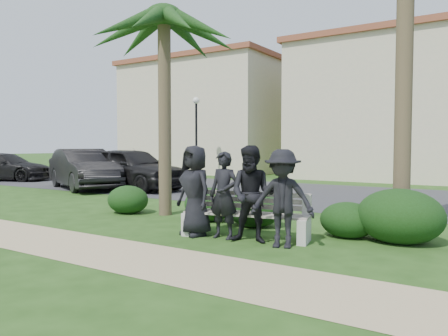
{
  "coord_description": "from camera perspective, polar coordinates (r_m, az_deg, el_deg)",
  "views": [
    {
      "loc": [
        4.73,
        -6.74,
        1.75
      ],
      "look_at": [
        -0.22,
        1.0,
        1.27
      ],
      "focal_mm": 35.0,
      "sensor_mm": 36.0,
      "label": 1
    }
  ],
  "objects": [
    {
      "name": "ground",
      "position": [
        8.42,
        -2.45,
        -9.01
      ],
      "size": [
        160.0,
        160.0,
        0.0
      ],
      "primitive_type": "plane",
      "color": "#214313",
      "rests_on": "ground"
    },
    {
      "name": "footpath",
      "position": [
        7.06,
        -11.05,
        -11.42
      ],
      "size": [
        30.0,
        1.6,
        0.01
      ],
      "primitive_type": "cube",
      "color": "tan",
      "rests_on": "ground"
    },
    {
      "name": "asphalt_street",
      "position": [
        15.58,
        14.74,
        -3.55
      ],
      "size": [
        160.0,
        8.0,
        0.01
      ],
      "primitive_type": "cube",
      "color": "#2D2D30",
      "rests_on": "ground"
    },
    {
      "name": "stucco_bldg_left",
      "position": [
        29.93,
        -1.47,
        6.66
      ],
      "size": [
        10.4,
        8.4,
        7.3
      ],
      "color": "beige",
      "rests_on": "ground"
    },
    {
      "name": "stucco_bldg_right",
      "position": [
        25.46,
        19.66,
        7.14
      ],
      "size": [
        8.4,
        8.4,
        7.3
      ],
      "color": "beige",
      "rests_on": "ground"
    },
    {
      "name": "street_lamp",
      "position": [
        23.26,
        -3.64,
        5.93
      ],
      "size": [
        0.36,
        0.36,
        4.29
      ],
      "color": "black",
      "rests_on": "ground"
    },
    {
      "name": "park_bench",
      "position": [
        8.29,
        2.87,
        -6.53
      ],
      "size": [
        2.5,
        1.02,
        0.84
      ],
      "rotation": [
        0.0,
        0.0,
        0.2
      ],
      "color": "gray",
      "rests_on": "ground"
    },
    {
      "name": "man_a",
      "position": [
        8.47,
        -3.85,
        -2.96
      ],
      "size": [
        0.98,
        0.78,
        1.75
      ],
      "primitive_type": "imported",
      "rotation": [
        0.0,
        0.0,
        -0.29
      ],
      "color": "black",
      "rests_on": "ground"
    },
    {
      "name": "man_b",
      "position": [
        8.17,
        -0.02,
        -3.57
      ],
      "size": [
        0.6,
        0.39,
        1.63
      ],
      "primitive_type": "imported",
      "rotation": [
        0.0,
        0.0,
        -0.0
      ],
      "color": "black",
      "rests_on": "ground"
    },
    {
      "name": "man_c",
      "position": [
        7.83,
        3.74,
        -3.44
      ],
      "size": [
        0.98,
        0.85,
        1.75
      ],
      "primitive_type": "imported",
      "rotation": [
        0.0,
        0.0,
        0.24
      ],
      "color": "black",
      "rests_on": "ground"
    },
    {
      "name": "man_d",
      "position": [
        7.52,
        7.64,
        -3.97
      ],
      "size": [
        1.21,
        0.88,
        1.68
      ],
      "primitive_type": "imported",
      "rotation": [
        0.0,
        0.0,
        0.26
      ],
      "color": "black",
      "rests_on": "ground"
    },
    {
      "name": "hedge_a",
      "position": [
        11.54,
        -12.44,
        -3.96
      ],
      "size": [
        1.13,
        0.93,
        0.74
      ],
      "primitive_type": "ellipsoid",
      "color": "black",
      "rests_on": "ground"
    },
    {
      "name": "hedge_b",
      "position": [
        10.18,
        -1.98,
        -4.64
      ],
      "size": [
        1.22,
        1.01,
        0.79
      ],
      "primitive_type": "ellipsoid",
      "color": "black",
      "rests_on": "ground"
    },
    {
      "name": "hedge_d",
      "position": [
        9.47,
        3.91,
        -5.24
      ],
      "size": [
        1.21,
        1.0,
        0.79
      ],
      "primitive_type": "ellipsoid",
      "color": "black",
      "rests_on": "ground"
    },
    {
      "name": "hedge_e",
      "position": [
        8.68,
        15.88,
        -6.42
      ],
      "size": [
        1.06,
        0.88,
        0.69
      ],
      "primitive_type": "ellipsoid",
      "color": "black",
      "rests_on": "ground"
    },
    {
      "name": "hedge_f",
      "position": [
        8.5,
        21.99,
        -5.67
      ],
      "size": [
        1.54,
        1.27,
        1.01
      ],
      "primitive_type": "ellipsoid",
      "color": "black",
      "rests_on": "ground"
    },
    {
      "name": "palm_left",
      "position": [
        11.43,
        -7.84,
        18.78
      ],
      "size": [
        3.0,
        3.0,
        5.84
      ],
      "color": "brown",
      "rests_on": "ground"
    },
    {
      "name": "car_a",
      "position": [
        17.65,
        -12.04,
        -0.04
      ],
      "size": [
        5.05,
        2.37,
        1.67
      ],
      "primitive_type": "imported",
      "rotation": [
        0.0,
        0.0,
        1.49
      ],
      "color": "black",
      "rests_on": "ground"
    },
    {
      "name": "car_b",
      "position": [
        18.32,
        -17.83,
        -0.12
      ],
      "size": [
        5.13,
        3.51,
        1.6
      ],
      "primitive_type": "imported",
      "rotation": [
        0.0,
        0.0,
        1.16
      ],
      "color": "black",
      "rests_on": "ground"
    },
    {
      "name": "car_c",
      "position": [
        24.23,
        -26.64,
        0.14
      ],
      "size": [
        5.02,
        3.56,
        1.35
      ],
      "primitive_type": "imported",
      "rotation": [
        0.0,
        0.0,
        1.97
      ],
      "color": "black",
      "rests_on": "ground"
    }
  ]
}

